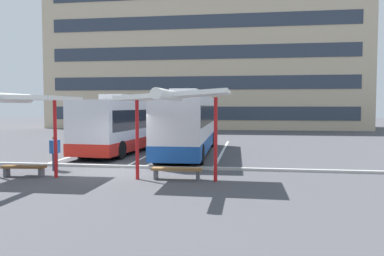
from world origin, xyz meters
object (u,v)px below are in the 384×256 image
at_px(bench_0, 24,168).
at_px(bench_1, 177,171).
at_px(waiting_shelter_1, 174,98).
at_px(waiting_passenger_0, 55,150).
at_px(coach_bus_0, 127,125).
at_px(waiting_shelter_0, 18,100).
at_px(coach_bus_1, 188,124).

xyz_separation_m(bench_0, bench_1, (6.23, 0.31, 0.01)).
relative_size(waiting_shelter_1, waiting_passenger_0, 2.92).
relative_size(coach_bus_0, waiting_passenger_0, 6.94).
distance_m(waiting_shelter_0, bench_0, 2.77).
height_order(bench_0, waiting_passenger_0, waiting_passenger_0).
bearing_deg(waiting_passenger_0, waiting_shelter_0, -105.40).
relative_size(waiting_shelter_0, waiting_shelter_1, 1.04).
distance_m(waiting_shelter_0, bench_1, 6.84).
distance_m(bench_1, waiting_passenger_0, 5.88).
distance_m(coach_bus_0, bench_1, 10.21).
distance_m(coach_bus_1, waiting_shelter_0, 10.22).
xyz_separation_m(coach_bus_0, waiting_shelter_0, (-1.38, -9.49, 1.45)).
distance_m(bench_0, bench_1, 6.24).
distance_m(coach_bus_0, coach_bus_1, 4.21).
relative_size(waiting_shelter_1, bench_1, 2.33).
distance_m(coach_bus_0, waiting_passenger_0, 7.71).
xyz_separation_m(waiting_shelter_1, waiting_passenger_0, (-5.72, 1.72, -2.28)).
bearing_deg(coach_bus_0, bench_1, -61.37).
relative_size(coach_bus_0, bench_1, 5.52).
bearing_deg(coach_bus_1, bench_0, -123.61).
bearing_deg(coach_bus_1, waiting_passenger_0, -126.66).
relative_size(waiting_shelter_0, bench_0, 2.67).
height_order(coach_bus_1, bench_0, coach_bus_1).
xyz_separation_m(coach_bus_0, coach_bus_1, (4.10, -0.96, 0.12)).
distance_m(coach_bus_1, bench_1, 8.09).
height_order(waiting_shelter_1, bench_1, waiting_shelter_1).
xyz_separation_m(coach_bus_0, waiting_passenger_0, (-0.86, -7.63, -0.76)).
height_order(waiting_shelter_0, bench_0, waiting_shelter_0).
xyz_separation_m(coach_bus_0, waiting_shelter_1, (4.85, -9.35, 1.52)).
bearing_deg(waiting_shelter_0, waiting_shelter_1, 1.28).
distance_m(waiting_shelter_0, waiting_passenger_0, 2.93).
bearing_deg(waiting_passenger_0, waiting_shelter_1, -16.76).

